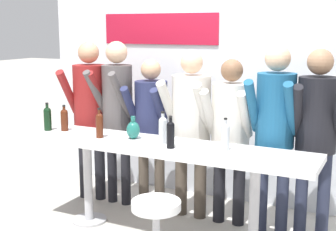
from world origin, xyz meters
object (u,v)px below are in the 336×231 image
at_px(bar_stool, 156,226).
at_px(person_center_left, 151,118).
at_px(person_center, 191,117).
at_px(wine_bottle_5, 48,117).
at_px(wine_bottle_0, 171,133).
at_px(person_far_right, 317,124).
at_px(person_center_right, 230,124).
at_px(wine_bottle_1, 99,124).
at_px(person_left, 117,104).
at_px(wine_bottle_4, 163,129).
at_px(person_right, 275,119).
at_px(decorative_vase, 133,130).
at_px(tasting_table, 164,157).
at_px(person_far_left, 90,103).
at_px(wine_bottle_3, 64,119).
at_px(wine_bottle_2, 225,135).

distance_m(bar_stool, person_center_left, 1.56).
bearing_deg(person_center, bar_stool, -79.27).
height_order(person_center_left, wine_bottle_5, person_center_left).
height_order(person_center_left, wine_bottle_0, person_center_left).
distance_m(person_far_right, wine_bottle_5, 2.68).
bearing_deg(person_center_right, wine_bottle_1, -152.32).
height_order(person_left, wine_bottle_4, person_left).
height_order(bar_stool, person_far_right, person_far_right).
relative_size(person_center_right, person_right, 0.92).
bearing_deg(person_center, person_right, -4.38).
xyz_separation_m(person_right, decorative_vase, (-1.25, -0.49, -0.12)).
bearing_deg(tasting_table, wine_bottle_1, -174.72).
relative_size(wine_bottle_4, wine_bottle_5, 1.03).
bearing_deg(person_center_left, person_center, -6.85).
xyz_separation_m(wine_bottle_0, decorative_vase, (-0.48, 0.16, -0.05)).
height_order(person_left, decorative_vase, person_left).
bearing_deg(tasting_table, person_left, 146.67).
height_order(person_far_left, person_right, person_right).
distance_m(wine_bottle_5, decorative_vase, 0.99).
bearing_deg(person_center_right, wine_bottle_0, -116.78).
bearing_deg(person_right, wine_bottle_3, -167.13).
bearing_deg(person_far_left, person_center, -7.01).
height_order(tasting_table, person_left, person_left).
bearing_deg(wine_bottle_3, wine_bottle_1, -11.06).
bearing_deg(wine_bottle_1, person_far_left, 132.11).
bearing_deg(person_right, person_far_left, 178.42).
xyz_separation_m(person_left, wine_bottle_2, (1.46, -0.55, -0.10)).
height_order(wine_bottle_3, wine_bottle_4, wine_bottle_4).
xyz_separation_m(tasting_table, person_left, (-0.87, 0.57, 0.36)).
xyz_separation_m(tasting_table, wine_bottle_1, (-0.67, -0.06, 0.26)).
xyz_separation_m(person_center, wine_bottle_0, (0.12, -0.71, -0.02)).
bearing_deg(person_far_left, decorative_vase, -38.78).
height_order(person_center, wine_bottle_0, person_center).
relative_size(wine_bottle_0, wine_bottle_1, 1.00).
height_order(wine_bottle_2, wine_bottle_3, wine_bottle_2).
relative_size(wine_bottle_1, wine_bottle_4, 0.97).
relative_size(person_center_left, wine_bottle_4, 5.48).
bearing_deg(person_far_right, person_center_right, 169.62).
height_order(person_far_right, wine_bottle_1, person_far_right).
relative_size(wine_bottle_0, decorative_vase, 1.33).
bearing_deg(person_center, wine_bottle_4, -92.23).
relative_size(person_left, person_far_right, 1.02).
relative_size(person_far_right, wine_bottle_5, 6.18).
bearing_deg(person_far_left, person_right, -9.14).
distance_m(person_center_left, wine_bottle_4, 0.77).
distance_m(person_left, person_right, 1.76).
bearing_deg(wine_bottle_0, person_far_right, 31.50).
bearing_deg(person_center_left, person_left, -178.20).
height_order(wine_bottle_0, decorative_vase, wine_bottle_0).
distance_m(tasting_table, wine_bottle_3, 1.20).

